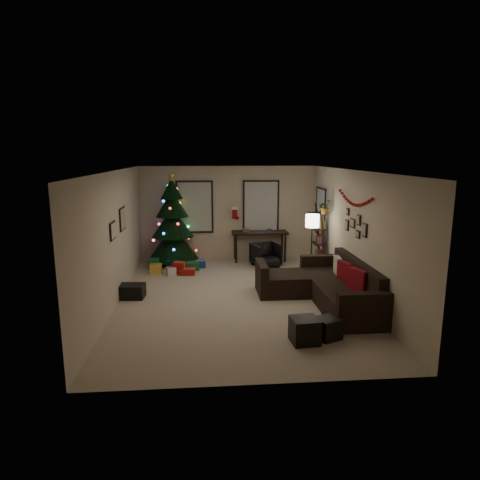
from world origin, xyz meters
The scene contains 29 objects.
floor centered at (0.00, 0.00, 0.00)m, with size 7.00×7.00×0.00m, color tan.
ceiling centered at (0.00, 0.00, 2.70)m, with size 7.00×7.00×0.00m, color white.
wall_back centered at (0.00, 3.50, 1.35)m, with size 5.00×5.00×0.00m, color beige.
wall_front centered at (0.00, -3.50, 1.35)m, with size 5.00×5.00×0.00m, color beige.
wall_left centered at (-2.50, 0.00, 1.35)m, with size 7.00×7.00×0.00m, color beige.
wall_right centered at (2.50, 0.00, 1.35)m, with size 7.00×7.00×0.00m, color beige.
window_back_left centered at (-0.95, 3.47, 1.55)m, with size 1.05×0.06×1.50m.
window_back_right centered at (0.95, 3.47, 1.55)m, with size 1.05×0.06×1.50m.
window_right_wall centered at (2.47, 2.55, 1.50)m, with size 0.06×0.90×1.30m.
christmas_tree centered at (-1.56, 3.12, 1.07)m, with size 1.40×1.40×2.60m.
presents centered at (-1.43, 2.28, 0.12)m, with size 1.50×1.01×0.30m.
sofa centered at (1.82, -0.36, 0.30)m, with size 2.05×2.96×0.91m.
pillow_red_a centered at (2.21, -1.06, 0.64)m, with size 0.13×0.49×0.49m, color maroon.
pillow_red_b centered at (2.21, -0.36, 0.64)m, with size 0.11×0.40×0.40m, color maroon.
pillow_cream centered at (2.21, 0.15, 0.63)m, with size 0.11×0.39×0.39m, color beige.
ottoman_near centered at (0.91, -2.26, 0.21)m, with size 0.43×0.43×0.41m, color black.
ottoman_far centered at (1.33, -2.14, 0.18)m, with size 0.37×0.37×0.35m, color black.
desk centered at (0.89, 3.22, 0.75)m, with size 1.58×0.57×0.85m.
desk_chair centered at (0.98, 2.57, 0.33)m, with size 0.63×0.59×0.65m, color black.
bookshelf centered at (2.30, 1.99, 0.86)m, with size 0.30×0.52×1.78m.
potted_plant centered at (2.30, 1.61, 1.80)m, with size 0.43×0.37×0.47m, color #4C4C4C.
floor_lamp centered at (1.95, 1.45, 1.32)m, with size 0.33×0.33×1.58m.
art_map centered at (-2.48, 0.80, 1.63)m, with size 0.04×0.60×0.50m.
art_abstract centered at (-2.48, -0.27, 1.56)m, with size 0.04×0.45×0.35m.
gallery centered at (2.48, -0.07, 1.57)m, with size 0.03×1.25×0.54m.
garland centered at (2.45, 0.00, 2.10)m, with size 0.08×1.90×0.30m, color #A5140C, non-canonical shape.
stocking_left centered at (-0.14, 3.58, 1.55)m, with size 0.20×0.05×0.36m.
stocking_right centered at (0.19, 3.32, 1.39)m, with size 0.20×0.05×0.36m.
storage_bin centered at (-2.29, 0.22, 0.15)m, with size 0.59×0.39×0.29m, color black.
Camera 1 is at (-0.69, -8.67, 3.03)m, focal length 31.92 mm.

